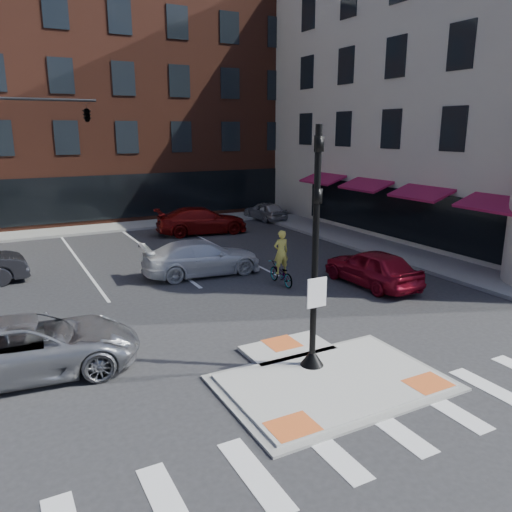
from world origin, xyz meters
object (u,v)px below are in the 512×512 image
white_pickup (202,258)px  bg_car_red (202,221)px  red_sedan (372,267)px  silver_suv (30,346)px  bg_car_silver (265,211)px  cyclist (281,266)px

white_pickup → bg_car_red: bearing=-18.2°
red_sedan → white_pickup: bearing=-42.7°
white_pickup → bg_car_red: (3.23, 7.99, 0.04)m
silver_suv → white_pickup: silver_suv is taller
red_sedan → bg_car_silver: 15.17m
bg_car_silver → bg_car_red: size_ratio=0.70×
red_sedan → bg_car_silver: bearing=-104.9°
silver_suv → bg_car_silver: silver_suv is taller
silver_suv → bg_car_red: bearing=-30.3°
silver_suv → white_pickup: bearing=-42.9°
bg_car_silver → bg_car_red: bearing=17.4°
silver_suv → cyclist: (9.35, 3.50, -0.00)m
white_pickup → cyclist: 3.56m
bg_car_red → red_sedan: bearing=-162.5°
red_sedan → bg_car_red: bg_car_red is taller
cyclist → bg_car_silver: bearing=-115.2°
silver_suv → red_sedan: 12.57m
white_pickup → red_sedan: bearing=-126.9°
bg_car_red → white_pickup: bearing=166.1°
bg_car_silver → red_sedan: bearing=72.5°
red_sedan → silver_suv: bearing=5.9°
silver_suv → red_sedan: silver_suv is taller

